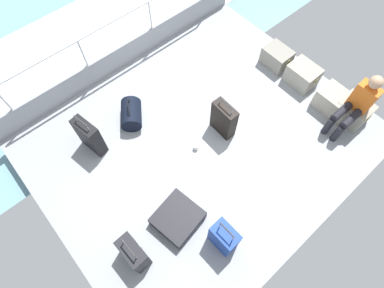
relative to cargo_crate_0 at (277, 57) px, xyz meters
The scene contains 16 objects.
ground_plane 2.17m from the cargo_crate_0, 82.00° to the right, with size 4.40×5.20×0.06m, color gray.
gunwale_port 2.84m from the cargo_crate_0, 131.22° to the right, with size 0.06×5.20×0.45m, color gray.
railing_port 2.90m from the cargo_crate_0, 131.22° to the right, with size 0.04×4.20×1.02m.
sea_wake 3.96m from the cargo_crate_0, 147.10° to the right, with size 12.00×12.00×0.01m.
cargo_crate_0 is the anchor object (origin of this frame).
cargo_crate_1 0.59m from the cargo_crate_0, ahead, with size 0.55×0.42×0.37m.
cargo_crate_2 1.33m from the cargo_crate_0, ahead, with size 0.63×0.43×0.37m.
cargo_crate_3 1.65m from the cargo_crate_0, ahead, with size 0.54×0.42×0.38m.
passenger_seated 1.70m from the cargo_crate_0, ahead, with size 0.34×0.66×1.08m.
suitcase_0 3.48m from the cargo_crate_0, 60.28° to the right, with size 0.38×0.25×0.72m.
suitcase_1 4.20m from the cargo_crate_0, 74.93° to the right, with size 0.44×0.24×0.67m.
suitcase_2 3.62m from the cargo_crate_0, 101.75° to the right, with size 0.47×0.26×0.78m.
suitcase_3 1.81m from the cargo_crate_0, 77.32° to the right, with size 0.43×0.20×0.77m.
suitcase_4 3.48m from the cargo_crate_0, 71.82° to the right, with size 0.67×0.70×0.20m.
duffel_bag 2.88m from the cargo_crate_0, 105.10° to the right, with size 0.61×0.57×0.50m.
paper_cup 2.36m from the cargo_crate_0, 80.74° to the right, with size 0.08×0.08×0.10m, color white.
Camera 1 is at (1.76, -1.75, 4.52)m, focal length 29.01 mm.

